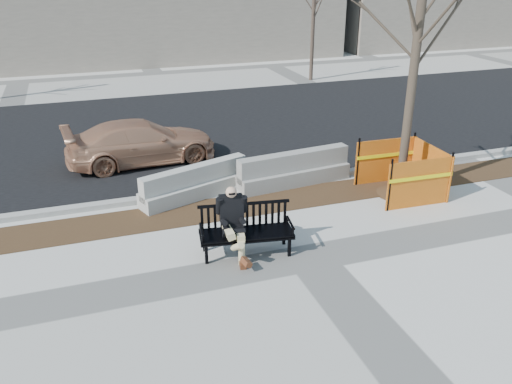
{
  "coord_description": "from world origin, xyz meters",
  "views": [
    {
      "loc": [
        -3.8,
        -7.94,
        5.21
      ],
      "look_at": [
        -0.69,
        1.14,
        0.98
      ],
      "focal_mm": 37.38,
      "sensor_mm": 36.0,
      "label": 1
    }
  ],
  "objects_px": {
    "seated_man": "(233,253)",
    "sedan": "(143,162)",
    "jersey_barrier_left": "(196,197)",
    "bench": "(246,253)",
    "jersey_barrier_right": "(293,184)",
    "tree_fence": "(399,193)"
  },
  "relations": [
    {
      "from": "sedan",
      "to": "jersey_barrier_left",
      "type": "distance_m",
      "value": 2.91
    },
    {
      "from": "seated_man",
      "to": "sedan",
      "type": "bearing_deg",
      "value": 108.44
    },
    {
      "from": "sedan",
      "to": "jersey_barrier_left",
      "type": "bearing_deg",
      "value": -168.1
    },
    {
      "from": "tree_fence",
      "to": "jersey_barrier_right",
      "type": "height_order",
      "value": "tree_fence"
    },
    {
      "from": "bench",
      "to": "jersey_barrier_right",
      "type": "height_order",
      "value": "bench"
    },
    {
      "from": "tree_fence",
      "to": "jersey_barrier_right",
      "type": "xyz_separation_m",
      "value": [
        -2.2,
        1.36,
        0.0
      ]
    },
    {
      "from": "tree_fence",
      "to": "sedan",
      "type": "relative_size",
      "value": 1.52
    },
    {
      "from": "bench",
      "to": "tree_fence",
      "type": "height_order",
      "value": "tree_fence"
    },
    {
      "from": "sedan",
      "to": "jersey_barrier_right",
      "type": "relative_size",
      "value": 1.37
    },
    {
      "from": "sedan",
      "to": "jersey_barrier_left",
      "type": "xyz_separation_m",
      "value": [
        0.85,
        -2.79,
        0.0
      ]
    },
    {
      "from": "seated_man",
      "to": "sedan",
      "type": "xyz_separation_m",
      "value": [
        -0.94,
        5.59,
        0.0
      ]
    },
    {
      "from": "tree_fence",
      "to": "sedan",
      "type": "height_order",
      "value": "tree_fence"
    },
    {
      "from": "tree_fence",
      "to": "sedan",
      "type": "distance_m",
      "value": 6.94
    },
    {
      "from": "bench",
      "to": "sedan",
      "type": "distance_m",
      "value": 5.8
    },
    {
      "from": "sedan",
      "to": "jersey_barrier_right",
      "type": "xyz_separation_m",
      "value": [
        3.35,
        -2.8,
        0.0
      ]
    },
    {
      "from": "seated_man",
      "to": "sedan",
      "type": "distance_m",
      "value": 5.67
    },
    {
      "from": "sedan",
      "to": "seated_man",
      "type": "bearing_deg",
      "value": -175.57
    },
    {
      "from": "bench",
      "to": "jersey_barrier_right",
      "type": "distance_m",
      "value": 3.61
    },
    {
      "from": "jersey_barrier_left",
      "to": "sedan",
      "type": "bearing_deg",
      "value": 87.73
    },
    {
      "from": "bench",
      "to": "seated_man",
      "type": "relative_size",
      "value": 1.35
    },
    {
      "from": "seated_man",
      "to": "jersey_barrier_left",
      "type": "distance_m",
      "value": 2.81
    },
    {
      "from": "bench",
      "to": "seated_man",
      "type": "height_order",
      "value": "seated_man"
    }
  ]
}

